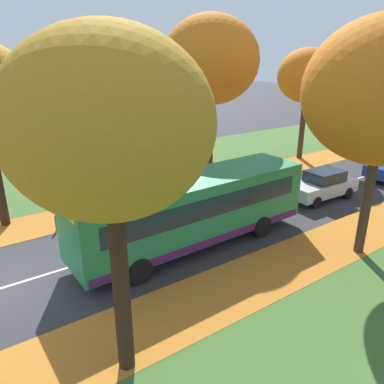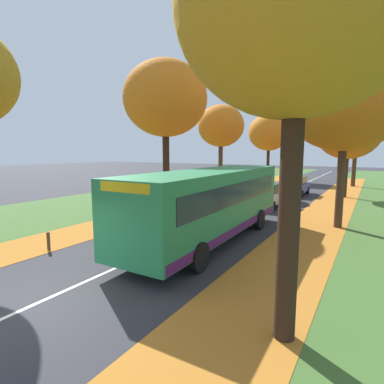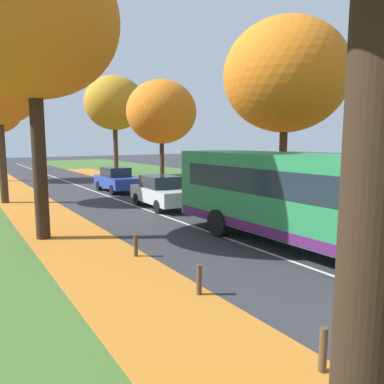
# 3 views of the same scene
# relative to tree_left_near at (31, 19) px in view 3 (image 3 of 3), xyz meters

# --- Properties ---
(leaf_litter_left) EXTENTS (2.80, 60.00, 0.00)m
(leaf_litter_left) POSITION_rel_tree_left_near_xyz_m (0.80, 0.86, -7.26)
(leaf_litter_left) COLOR #B26B23
(leaf_litter_left) RESTS_ON grass_verge_left
(grass_verge_right) EXTENTS (12.00, 90.00, 0.01)m
(grass_verge_right) POSITION_rel_tree_left_near_xyz_m (14.60, 6.86, -7.26)
(grass_verge_right) COLOR #3D6028
(grass_verge_right) RESTS_ON ground
(leaf_litter_right) EXTENTS (2.80, 60.00, 0.00)m
(leaf_litter_right) POSITION_rel_tree_left_near_xyz_m (10.00, 0.86, -7.26)
(leaf_litter_right) COLOR #B26B23
(leaf_litter_right) RESTS_ON grass_verge_right
(road_centre_line) EXTENTS (0.12, 80.00, 0.01)m
(road_centre_line) POSITION_rel_tree_left_near_xyz_m (5.40, 6.86, -7.27)
(road_centre_line) COLOR silver
(road_centre_line) RESTS_ON ground
(tree_left_near) EXTENTS (5.67, 5.67, 9.85)m
(tree_left_near) POSITION_rel_tree_left_near_xyz_m (0.00, 0.00, 0.00)
(tree_left_near) COLOR black
(tree_left_near) RESTS_ON ground
(tree_right_near) EXTENTS (5.86, 5.86, 9.04)m
(tree_right_near) POSITION_rel_tree_left_near_xyz_m (10.99, -0.62, -0.88)
(tree_right_near) COLOR #422D1E
(tree_right_near) RESTS_ON ground
(tree_right_mid) EXTENTS (5.01, 5.01, 7.66)m
(tree_right_mid) POSITION_rel_tree_left_near_xyz_m (10.39, 10.64, -1.87)
(tree_right_mid) COLOR #382619
(tree_right_mid) RESTS_ON ground
(tree_right_far) EXTENTS (5.48, 5.48, 9.26)m
(tree_right_far) POSITION_rel_tree_left_near_xyz_m (10.49, 19.96, -0.50)
(tree_right_far) COLOR #422D1E
(tree_right_far) RESTS_ON ground
(bollard_third) EXTENTS (0.12, 0.12, 0.70)m
(bollard_third) POSITION_rel_tree_left_near_xyz_m (1.89, -10.22, -6.92)
(bollard_third) COLOR #4C3823
(bollard_third) RESTS_ON ground
(bollard_fourth) EXTENTS (0.12, 0.12, 0.69)m
(bollard_fourth) POSITION_rel_tree_left_near_xyz_m (1.90, -6.93, -6.92)
(bollard_fourth) COLOR #4C3823
(bollard_fourth) RESTS_ON ground
(bollard_fifth) EXTENTS (0.12, 0.12, 0.67)m
(bollard_fifth) POSITION_rel_tree_left_near_xyz_m (1.86, -3.63, -6.93)
(bollard_fifth) COLOR #4C3823
(bollard_fifth) RESTS_ON ground
(bus) EXTENTS (2.81, 10.45, 2.98)m
(bus) POSITION_rel_tree_left_near_xyz_m (6.59, -5.86, -5.57)
(bus) COLOR #237A47
(bus) RESTS_ON ground
(car_silver_lead) EXTENTS (1.93, 4.27, 1.62)m
(car_silver_lead) POSITION_rel_tree_left_near_xyz_m (6.30, 3.13, -6.46)
(car_silver_lead) COLOR #B7BABF
(car_silver_lead) RESTS_ON ground
(car_blue_following) EXTENTS (1.79, 4.20, 1.62)m
(car_blue_following) POSITION_rel_tree_left_near_xyz_m (6.61, 9.99, -6.46)
(car_blue_following) COLOR #233D9E
(car_blue_following) RESTS_ON ground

